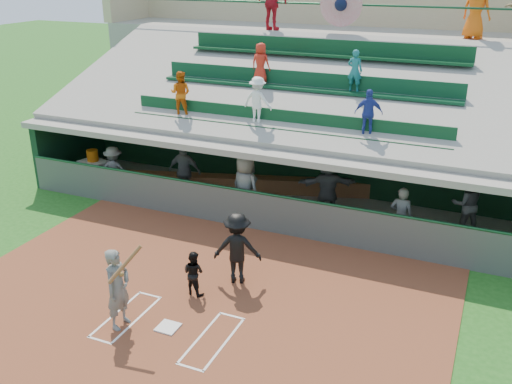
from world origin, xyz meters
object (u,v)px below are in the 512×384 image
at_px(home_plate, 168,327).
at_px(catcher, 194,273).
at_px(batter_at_plate, 118,288).
at_px(white_table, 95,172).
at_px(water_cooler, 92,155).

height_order(home_plate, catcher, catcher).
xyz_separation_m(batter_at_plate, white_table, (-5.65, 6.37, -0.47)).
height_order(home_plate, batter_at_plate, batter_at_plate).
relative_size(home_plate, white_table, 0.48).
distance_m(white_table, water_cooler, 0.58).
bearing_deg(white_table, water_cooler, 164.62).
relative_size(catcher, white_table, 1.17).
height_order(batter_at_plate, white_table, batter_at_plate).
relative_size(catcher, water_cooler, 2.79).
relative_size(home_plate, catcher, 0.41).
distance_m(batter_at_plate, water_cooler, 8.53).
xyz_separation_m(home_plate, white_table, (-6.58, 6.08, 0.40)).
distance_m(catcher, water_cooler, 7.99).
relative_size(batter_at_plate, white_table, 2.19).
height_order(home_plate, water_cooler, water_cooler).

